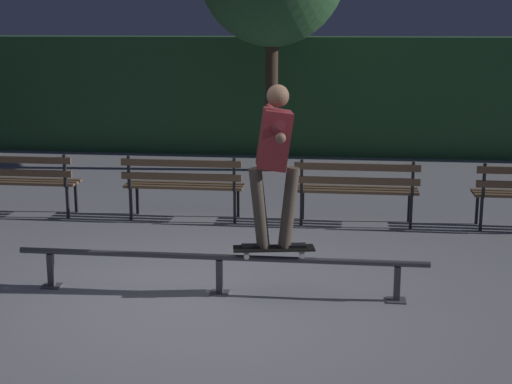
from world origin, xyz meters
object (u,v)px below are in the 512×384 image
object	(u,v)px
park_bench_right_center	(356,185)
skateboard	(274,249)
skateboarder	(275,153)
grind_rail	(219,263)
park_bench_leftmost	(19,177)
park_bench_left_center	(183,181)

from	to	relation	value
park_bench_right_center	skateboard	bearing A→B (deg)	-106.69
skateboard	skateboarder	size ratio (longest dim) A/B	0.51
skateboard	park_bench_right_center	bearing A→B (deg)	73.31
grind_rail	skateboard	distance (m)	0.56
grind_rail	park_bench_right_center	bearing A→B (deg)	63.64
park_bench_leftmost	skateboard	bearing A→B (deg)	-35.96
grind_rail	skateboarder	world-z (taller)	skateboarder
park_bench_left_center	grind_rail	bearing A→B (deg)	-71.03
skateboard	park_bench_left_center	distance (m)	3.10
grind_rail	skateboarder	xyz separation A→B (m)	(0.54, 0.00, 1.10)
skateboarder	park_bench_left_center	xyz separation A→B (m)	(-1.47, 2.72, -0.88)
park_bench_right_center	park_bench_left_center	bearing A→B (deg)	180.00
grind_rail	skateboard	world-z (taller)	skateboard
grind_rail	skateboard	bearing A→B (deg)	0.00
skateboarder	park_bench_leftmost	xyz separation A→B (m)	(-3.76, 2.72, -0.88)
grind_rail	park_bench_right_center	distance (m)	3.05
park_bench_leftmost	skateboarder	bearing A→B (deg)	-35.93
park_bench_leftmost	park_bench_right_center	distance (m)	4.57
grind_rail	skateboarder	size ratio (longest dim) A/B	2.58
skateboard	grind_rail	bearing A→B (deg)	-180.00
park_bench_left_center	skateboarder	bearing A→B (deg)	-61.61
grind_rail	park_bench_right_center	xyz separation A→B (m)	(1.35, 2.72, 0.22)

